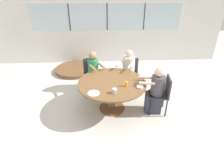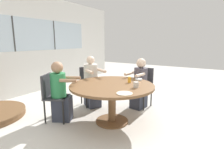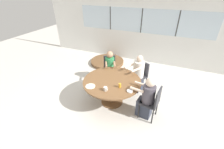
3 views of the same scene
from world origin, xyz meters
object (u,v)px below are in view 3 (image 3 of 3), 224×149
at_px(person_man_blue_shirt, 137,75).
at_px(folded_table_stack, 107,62).
at_px(coffee_mug, 105,89).
at_px(juice_glass, 120,85).
at_px(bowl_white_shallow, 130,91).
at_px(chair_for_man_blue_shirt, 141,73).
at_px(person_woman_green_shirt, 146,99).
at_px(chair_for_woman_green_shirt, 153,101).
at_px(person_man_teal_shirt, 110,69).
at_px(chair_for_man_teal_shirt, 110,66).

height_order(person_man_blue_shirt, folded_table_stack, person_man_blue_shirt).
relative_size(coffee_mug, juice_glass, 0.90).
distance_m(bowl_white_shallow, folded_table_stack, 3.05).
xyz_separation_m(chair_for_man_blue_shirt, folded_table_stack, (-1.69, 1.20, -0.47)).
xyz_separation_m(person_woman_green_shirt, bowl_white_shallow, (-0.39, -0.13, 0.23)).
distance_m(chair_for_woman_green_shirt, person_man_teal_shirt, 1.85).
distance_m(person_woman_green_shirt, coffee_mug, 1.01).
relative_size(person_woman_green_shirt, bowl_white_shallow, 8.04).
relative_size(person_man_blue_shirt, bowl_white_shallow, 8.34).
bearing_deg(person_man_blue_shirt, coffee_mug, 100.42).
relative_size(person_man_teal_shirt, coffee_mug, 11.60).
bearing_deg(chair_for_woman_green_shirt, bowl_white_shallow, 109.54).
relative_size(person_man_blue_shirt, juice_glass, 10.75).
bearing_deg(coffee_mug, chair_for_man_blue_shirt, 69.54).
bearing_deg(chair_for_man_teal_shirt, juice_glass, 96.61).
height_order(person_man_blue_shirt, coffee_mug, person_man_blue_shirt).
relative_size(chair_for_man_teal_shirt, coffee_mug, 9.16).
distance_m(chair_for_man_teal_shirt, person_woman_green_shirt, 1.85).
bearing_deg(juice_glass, chair_for_man_teal_shirt, 123.23).
height_order(chair_for_woman_green_shirt, person_woman_green_shirt, person_woman_green_shirt).
height_order(juice_glass, folded_table_stack, juice_glass).
height_order(chair_for_man_teal_shirt, coffee_mug, chair_for_man_teal_shirt).
bearing_deg(chair_for_woman_green_shirt, chair_for_man_teal_shirt, 62.67).
relative_size(person_man_teal_shirt, juice_glass, 10.44).
relative_size(chair_for_woman_green_shirt, coffee_mug, 9.16).
height_order(coffee_mug, folded_table_stack, coffee_mug).
bearing_deg(coffee_mug, folded_table_stack, 113.67).
relative_size(chair_for_man_blue_shirt, person_man_teal_shirt, 0.79).
distance_m(person_woman_green_shirt, person_man_blue_shirt, 1.09).
bearing_deg(chair_for_man_blue_shirt, person_man_teal_shirt, 36.46).
xyz_separation_m(person_man_teal_shirt, coffee_mug, (0.46, -1.31, 0.25)).
bearing_deg(chair_for_man_teal_shirt, chair_for_man_blue_shirt, 151.81).
distance_m(person_man_blue_shirt, bowl_white_shallow, 1.13).
distance_m(chair_for_man_blue_shirt, folded_table_stack, 2.12).
distance_m(coffee_mug, folded_table_stack, 2.95).
bearing_deg(person_woman_green_shirt, person_man_blue_shirt, 34.55).
bearing_deg(bowl_white_shallow, juice_glass, 165.63).
distance_m(chair_for_man_blue_shirt, juice_glass, 1.24).
distance_m(chair_for_woman_green_shirt, juice_glass, 0.86).
height_order(bowl_white_shallow, folded_table_stack, bowl_white_shallow).
bearing_deg(chair_for_man_teal_shirt, person_man_teal_shirt, 90.00).
height_order(chair_for_woman_green_shirt, person_man_blue_shirt, person_man_blue_shirt).
relative_size(chair_for_man_blue_shirt, person_woman_green_shirt, 0.79).
xyz_separation_m(person_woman_green_shirt, coffee_mug, (-0.92, -0.31, 0.26)).
bearing_deg(chair_for_man_teal_shirt, chair_for_woman_green_shirt, 117.33).
xyz_separation_m(person_man_blue_shirt, bowl_white_shallow, (0.09, -1.11, 0.22)).
height_order(chair_for_man_blue_shirt, juice_glass, chair_for_man_blue_shirt).
distance_m(chair_for_man_teal_shirt, bowl_white_shallow, 1.68).
xyz_separation_m(chair_for_woman_green_shirt, folded_table_stack, (-2.24, 2.34, -0.47)).
distance_m(coffee_mug, juice_glass, 0.36).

